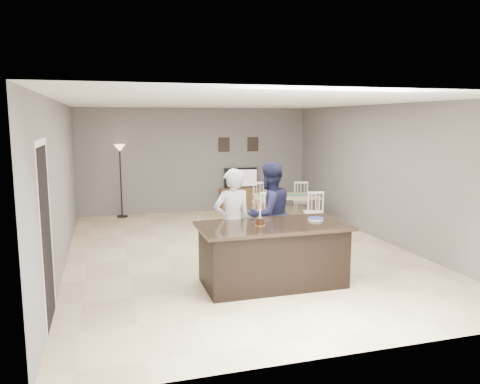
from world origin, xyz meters
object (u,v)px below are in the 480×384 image
object	(u,v)px
woman	(232,223)
man	(269,214)
television	(242,178)
plate_stack	(316,219)
floor_lamp	(120,161)
tv_console	(243,199)
kitchen_island	(273,254)
dining_table	(286,200)
birthday_cake	(260,222)

from	to	relation	value
woman	man	bearing A→B (deg)	-165.36
television	man	xyz separation A→B (m)	(-0.94, -4.78, -0.00)
plate_stack	floor_lamp	distance (m)	6.14
floor_lamp	tv_console	bearing A→B (deg)	-0.37
kitchen_island	tv_console	world-z (taller)	kitchen_island
woman	floor_lamp	xyz separation A→B (m)	(-1.47, 5.04, 0.56)
tv_console	floor_lamp	xyz separation A→B (m)	(-3.13, 0.02, 1.10)
television	dining_table	xyz separation A→B (m)	(0.44, -2.05, -0.29)
television	woman	bearing A→B (deg)	71.98
television	floor_lamp	world-z (taller)	floor_lamp
television	man	bearing A→B (deg)	78.84
tv_console	floor_lamp	bearing A→B (deg)	179.63
television	man	distance (m)	4.87
kitchen_island	tv_console	size ratio (longest dim) A/B	1.79
plate_stack	kitchen_island	bearing A→B (deg)	-174.17
floor_lamp	television	bearing A→B (deg)	0.92
man	birthday_cake	bearing A→B (deg)	44.22
television	tv_console	bearing A→B (deg)	90.00
tv_console	dining_table	bearing A→B (deg)	-77.32
kitchen_island	tv_console	distance (m)	5.70
birthday_cake	floor_lamp	size ratio (longest dim) A/B	0.13
floor_lamp	plate_stack	bearing A→B (deg)	-64.42
television	plate_stack	bearing A→B (deg)	84.99
plate_stack	floor_lamp	bearing A→B (deg)	115.58
kitchen_island	woman	xyz separation A→B (m)	(-0.46, 0.55, 0.38)
birthday_cake	plate_stack	distance (m)	0.92
tv_console	plate_stack	xyz separation A→B (m)	(-0.49, -5.50, 0.62)
television	plate_stack	xyz separation A→B (m)	(-0.49, -5.57, 0.06)
kitchen_island	birthday_cake	distance (m)	0.54
plate_stack	dining_table	world-z (taller)	plate_stack
birthday_cake	man	bearing A→B (deg)	62.38
birthday_cake	tv_console	bearing A→B (deg)	75.90
woman	floor_lamp	size ratio (longest dim) A/B	0.93
woman	plate_stack	size ratio (longest dim) A/B	7.02
woman	man	distance (m)	0.78
man	plate_stack	world-z (taller)	man
birthday_cake	plate_stack	size ratio (longest dim) A/B	0.97
tv_console	man	world-z (taller)	man
man	woman	bearing A→B (deg)	5.35
kitchen_island	plate_stack	size ratio (longest dim) A/B	9.05
plate_stack	television	bearing A→B (deg)	84.99
kitchen_island	dining_table	distance (m)	3.95
tv_console	dining_table	distance (m)	2.04
woman	birthday_cake	world-z (taller)	woman
dining_table	floor_lamp	world-z (taller)	floor_lamp
man	tv_console	bearing A→B (deg)	-119.48
man	kitchen_island	bearing A→B (deg)	55.23
birthday_cake	floor_lamp	xyz separation A→B (m)	(-1.73, 5.61, 0.44)
dining_table	man	bearing A→B (deg)	-104.34
man	dining_table	size ratio (longest dim) A/B	0.90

